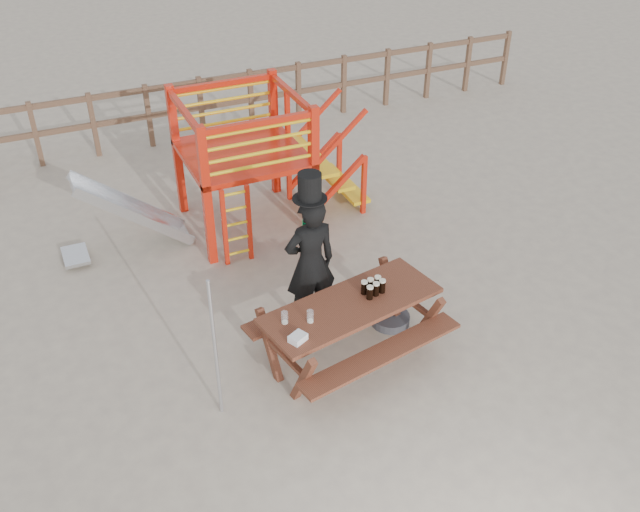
{
  "coord_description": "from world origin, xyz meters",
  "views": [
    {
      "loc": [
        -2.65,
        -5.58,
        5.81
      ],
      "look_at": [
        0.2,
        0.8,
        1.1
      ],
      "focal_mm": 40.0,
      "sensor_mm": 36.0,
      "label": 1
    }
  ],
  "objects": [
    {
      "name": "ground",
      "position": [
        0.0,
        0.0,
        0.0
      ],
      "size": [
        60.0,
        60.0,
        0.0
      ],
      "primitive_type": "plane",
      "color": "#B5A78D",
      "rests_on": "ground"
    },
    {
      "name": "back_fence",
      "position": [
        0.0,
        7.0,
        0.74
      ],
      "size": [
        15.09,
        0.09,
        1.2
      ],
      "color": "brown",
      "rests_on": "ground"
    },
    {
      "name": "man_with_hat",
      "position": [
        0.14,
        0.97,
        0.95
      ],
      "size": [
        0.66,
        0.43,
        2.13
      ],
      "rotation": [
        0.0,
        0.0,
        3.14
      ],
      "color": "black",
      "rests_on": "ground"
    },
    {
      "name": "empty_glasses",
      "position": [
        -0.39,
        0.08,
        0.89
      ],
      "size": [
        0.34,
        0.17,
        0.15
      ],
      "color": "silver",
      "rests_on": "picnic_table"
    },
    {
      "name": "parasol_base",
      "position": [
        1.06,
        0.53,
        0.06
      ],
      "size": [
        0.5,
        0.5,
        0.21
      ],
      "color": "#38383D",
      "rests_on": "ground"
    },
    {
      "name": "stout_pints",
      "position": [
        0.62,
        0.22,
        0.91
      ],
      "size": [
        0.28,
        0.21,
        0.17
      ],
      "color": "black",
      "rests_on": "picnic_table"
    },
    {
      "name": "playground_fort",
      "position": [
        0.12,
        3.58,
        1.07
      ],
      "size": [
        4.71,
        1.84,
        2.1
      ],
      "color": "red",
      "rests_on": "ground"
    },
    {
      "name": "metal_pole",
      "position": [
        -1.38,
        -0.06,
        0.89
      ],
      "size": [
        0.04,
        0.04,
        1.78
      ],
      "primitive_type": "cylinder",
      "color": "#B2B2B7",
      "rests_on": "ground"
    },
    {
      "name": "paper_bag",
      "position": [
        -0.51,
        -0.2,
        0.86
      ],
      "size": [
        0.22,
        0.21,
        0.08
      ],
      "primitive_type": "cube",
      "rotation": [
        0.0,
        0.0,
        0.46
      ],
      "color": "white",
      "rests_on": "picnic_table"
    },
    {
      "name": "picnic_table",
      "position": [
        0.3,
        0.15,
        0.52
      ],
      "size": [
        2.36,
        1.84,
        0.82
      ],
      "rotation": [
        0.0,
        0.0,
        0.19
      ],
      "color": "brown",
      "rests_on": "ground"
    }
  ]
}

